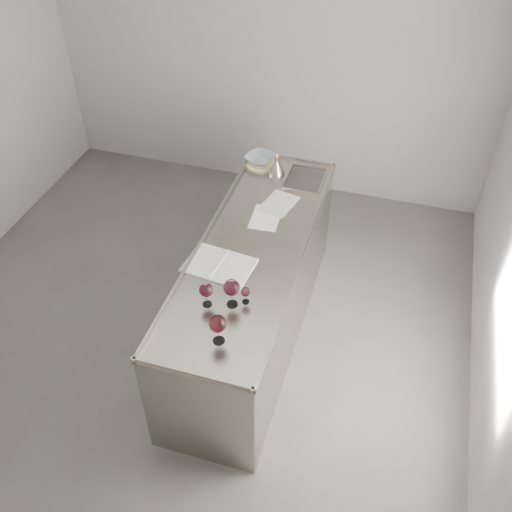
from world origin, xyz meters
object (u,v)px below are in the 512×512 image
(wine_glass_right, at_px, (232,288))
(wine_glass_small, at_px, (246,292))
(counter, at_px, (253,291))
(wine_funnel, at_px, (276,168))
(wine_glass_middle, at_px, (218,324))
(wine_glass_left, at_px, (206,290))
(notebook, at_px, (219,265))
(ceramic_bowl, at_px, (260,159))

(wine_glass_right, distance_m, wine_glass_small, 0.11)
(counter, bearing_deg, wine_funnel, 94.80)
(wine_glass_middle, bearing_deg, wine_glass_left, 123.10)
(wine_glass_left, height_order, wine_glass_middle, wine_glass_middle)
(wine_funnel, bearing_deg, wine_glass_left, -91.24)
(counter, xyz_separation_m, wine_glass_left, (-0.11, -0.64, 0.60))
(notebook, xyz_separation_m, ceramic_bowl, (-0.09, 1.33, 0.04))
(counter, xyz_separation_m, wine_funnel, (-0.08, 0.95, 0.53))
(wine_glass_middle, bearing_deg, wine_glass_small, 80.61)
(counter, height_order, wine_glass_right, wine_glass_right)
(wine_glass_left, distance_m, wine_glass_right, 0.16)
(wine_glass_left, xyz_separation_m, wine_glass_small, (0.23, 0.09, -0.04))
(wine_glass_middle, height_order, wine_glass_small, wine_glass_middle)
(notebook, bearing_deg, wine_glass_middle, -64.41)
(wine_glass_middle, height_order, ceramic_bowl, wine_glass_middle)
(wine_glass_right, bearing_deg, ceramic_bowl, 100.14)
(ceramic_bowl, height_order, wine_funnel, wine_funnel)
(counter, xyz_separation_m, wine_glass_right, (0.04, -0.59, 0.62))
(ceramic_bowl, bearing_deg, counter, -76.55)
(wine_glass_left, bearing_deg, ceramic_bowl, 94.71)
(wine_glass_middle, distance_m, notebook, 0.69)
(counter, bearing_deg, notebook, -121.40)
(counter, bearing_deg, wine_glass_left, -100.14)
(counter, distance_m, wine_funnel, 1.09)
(ceramic_bowl, xyz_separation_m, wine_funnel, (0.17, -0.11, 0.02))
(wine_glass_right, bearing_deg, wine_funnel, 94.50)
(wine_glass_left, relative_size, wine_glass_middle, 0.85)
(wine_glass_left, distance_m, wine_glass_small, 0.25)
(notebook, distance_m, wine_funnel, 1.22)
(notebook, xyz_separation_m, wine_funnel, (0.08, 1.22, 0.06))
(wine_glass_left, height_order, ceramic_bowl, wine_glass_left)
(wine_glass_left, distance_m, ceramic_bowl, 1.71)
(wine_glass_small, distance_m, ceramic_bowl, 1.65)
(wine_glass_small, xyz_separation_m, notebook, (-0.28, 0.28, -0.08))
(wine_glass_left, distance_m, wine_glass_middle, 0.32)
(wine_glass_left, relative_size, ceramic_bowl, 0.74)
(counter, distance_m, wine_glass_right, 0.86)
(wine_glass_small, bearing_deg, counter, 102.28)
(wine_glass_middle, bearing_deg, notebook, 109.41)
(wine_glass_right, bearing_deg, wine_glass_left, -163.57)
(wine_glass_right, height_order, wine_funnel, wine_funnel)
(wine_glass_left, height_order, wine_glass_right, wine_glass_right)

